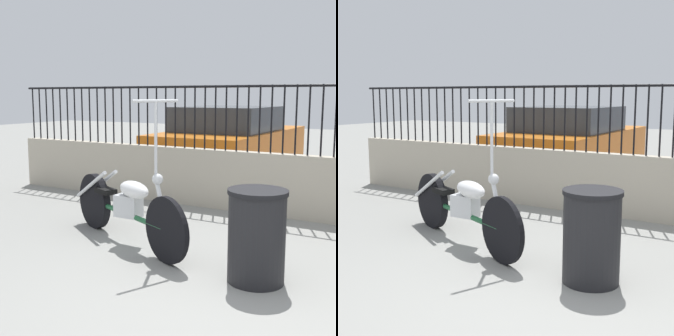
# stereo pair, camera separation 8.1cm
# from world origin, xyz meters

# --- Properties ---
(ground_plane) EXTENTS (40.00, 40.00, 0.00)m
(ground_plane) POSITION_xyz_m (0.00, 0.00, 0.00)
(ground_plane) COLOR gray
(low_wall) EXTENTS (10.70, 0.18, 0.85)m
(low_wall) POSITION_xyz_m (0.00, 2.92, 0.43)
(low_wall) COLOR #B2A893
(low_wall) RESTS_ON ground_plane
(motorcycle_green) EXTENTS (2.07, 1.03, 1.59)m
(motorcycle_green) POSITION_xyz_m (-1.86, 0.94, 0.42)
(motorcycle_green) COLOR black
(motorcycle_green) RESTS_ON ground_plane
(trash_bin) EXTENTS (0.52, 0.52, 0.82)m
(trash_bin) POSITION_xyz_m (-0.16, 0.60, 0.41)
(trash_bin) COLOR black
(trash_bin) RESTS_ON ground_plane
(car_orange) EXTENTS (1.85, 4.03, 1.41)m
(car_orange) POSITION_xyz_m (-2.46, 5.42, 0.71)
(car_orange) COLOR black
(car_orange) RESTS_ON ground_plane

